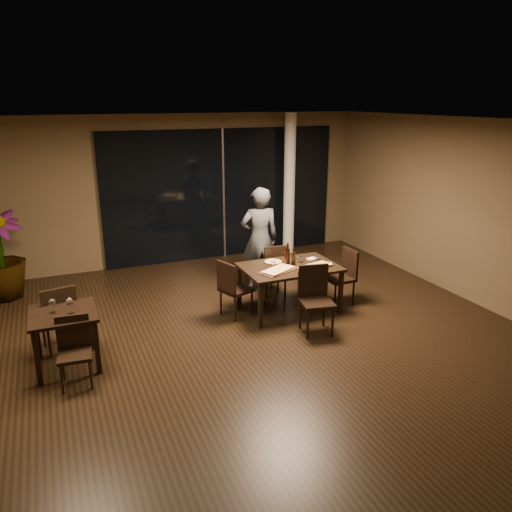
# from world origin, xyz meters

# --- Properties ---
(ground) EXTENTS (8.00, 8.00, 0.00)m
(ground) POSITION_xyz_m (0.00, 0.00, 0.00)
(ground) COLOR black
(ground) RESTS_ON ground
(wall_back) EXTENTS (8.00, 0.10, 3.00)m
(wall_back) POSITION_xyz_m (0.00, 4.05, 1.50)
(wall_back) COLOR #4D3F29
(wall_back) RESTS_ON ground
(wall_front) EXTENTS (8.00, 0.10, 3.00)m
(wall_front) POSITION_xyz_m (0.00, -4.05, 1.50)
(wall_front) COLOR #4D3F29
(wall_front) RESTS_ON ground
(wall_right) EXTENTS (0.10, 8.00, 3.00)m
(wall_right) POSITION_xyz_m (4.05, 0.00, 1.50)
(wall_right) COLOR #4D3F29
(wall_right) RESTS_ON ground
(ceiling) EXTENTS (8.00, 8.00, 0.04)m
(ceiling) POSITION_xyz_m (0.00, 0.00, 3.02)
(ceiling) COLOR white
(ceiling) RESTS_ON wall_back
(window_panel) EXTENTS (5.00, 0.06, 2.70)m
(window_panel) POSITION_xyz_m (1.00, 3.96, 1.35)
(window_panel) COLOR black
(window_panel) RESTS_ON ground
(column) EXTENTS (0.24, 0.24, 3.00)m
(column) POSITION_xyz_m (2.40, 3.65, 1.50)
(column) COLOR silver
(column) RESTS_ON ground
(main_table) EXTENTS (1.50, 1.00, 0.75)m
(main_table) POSITION_xyz_m (1.00, 0.80, 0.68)
(main_table) COLOR black
(main_table) RESTS_ON ground
(side_table) EXTENTS (0.80, 0.80, 0.75)m
(side_table) POSITION_xyz_m (-2.40, 0.30, 0.62)
(side_table) COLOR black
(side_table) RESTS_ON ground
(chair_main_far) EXTENTS (0.46, 0.46, 0.93)m
(chair_main_far) POSITION_xyz_m (1.03, 1.45, 0.52)
(chair_main_far) COLOR black
(chair_main_far) RESTS_ON ground
(chair_main_near) EXTENTS (0.53, 0.53, 0.98)m
(chair_main_near) POSITION_xyz_m (1.02, 0.00, 0.55)
(chair_main_near) COLOR black
(chair_main_near) RESTS_ON ground
(chair_main_left) EXTENTS (0.54, 0.54, 0.92)m
(chair_main_left) POSITION_xyz_m (0.06, 0.90, 0.51)
(chair_main_left) COLOR black
(chair_main_left) RESTS_ON ground
(chair_main_right) EXTENTS (0.43, 0.43, 0.92)m
(chair_main_right) POSITION_xyz_m (1.97, 0.73, 0.52)
(chair_main_right) COLOR black
(chair_main_right) RESTS_ON ground
(chair_side_far) EXTENTS (0.51, 0.51, 0.95)m
(chair_side_far) POSITION_xyz_m (-2.45, 0.74, 0.53)
(chair_side_far) COLOR black
(chair_side_far) RESTS_ON ground
(chair_side_near) EXTENTS (0.42, 0.42, 0.84)m
(chair_side_near) POSITION_xyz_m (-2.32, -0.13, 0.47)
(chair_side_near) COLOR black
(chair_side_near) RESTS_ON ground
(diner) EXTENTS (0.69, 0.52, 1.84)m
(diner) POSITION_xyz_m (0.95, 1.88, 0.92)
(diner) COLOR #2F3235
(diner) RESTS_ON ground
(pizza_board_left) EXTENTS (0.67, 0.51, 0.01)m
(pizza_board_left) POSITION_xyz_m (0.73, 0.64, 0.76)
(pizza_board_left) COLOR #432715
(pizza_board_left) RESTS_ON main_table
(pizza_board_right) EXTENTS (0.63, 0.46, 0.01)m
(pizza_board_right) POSITION_xyz_m (1.36, 0.58, 0.76)
(pizza_board_right) COLOR #452B16
(pizza_board_right) RESTS_ON main_table
(oblong_pizza_left) EXTENTS (0.57, 0.45, 0.02)m
(oblong_pizza_left) POSITION_xyz_m (0.73, 0.64, 0.77)
(oblong_pizza_left) COLOR maroon
(oblong_pizza_left) RESTS_ON pizza_board_left
(oblong_pizza_right) EXTENTS (0.48, 0.28, 0.02)m
(oblong_pizza_right) POSITION_xyz_m (1.36, 0.58, 0.77)
(oblong_pizza_right) COLOR maroon
(oblong_pizza_right) RESTS_ON pizza_board_right
(round_pizza) EXTENTS (0.27, 0.27, 0.01)m
(round_pizza) POSITION_xyz_m (0.83, 1.06, 0.76)
(round_pizza) COLOR #B11D13
(round_pizza) RESTS_ON main_table
(bottle_a) EXTENTS (0.07, 0.07, 0.31)m
(bottle_a) POSITION_xyz_m (0.96, 0.84, 0.90)
(bottle_a) COLOR black
(bottle_a) RESTS_ON main_table
(bottle_b) EXTENTS (0.06, 0.06, 0.29)m
(bottle_b) POSITION_xyz_m (1.08, 0.82, 0.89)
(bottle_b) COLOR black
(bottle_b) RESTS_ON main_table
(bottle_c) EXTENTS (0.08, 0.08, 0.34)m
(bottle_c) POSITION_xyz_m (1.02, 0.93, 0.92)
(bottle_c) COLOR black
(bottle_c) RESTS_ON main_table
(tumbler_left) EXTENTS (0.07, 0.07, 0.08)m
(tumbler_left) POSITION_xyz_m (0.74, 0.85, 0.79)
(tumbler_left) COLOR white
(tumbler_left) RESTS_ON main_table
(tumbler_right) EXTENTS (0.08, 0.08, 0.09)m
(tumbler_right) POSITION_xyz_m (1.25, 0.91, 0.80)
(tumbler_right) COLOR white
(tumbler_right) RESTS_ON main_table
(napkin_near) EXTENTS (0.21, 0.17, 0.01)m
(napkin_near) POSITION_xyz_m (1.59, 0.68, 0.76)
(napkin_near) COLOR white
(napkin_near) RESTS_ON main_table
(napkin_far) EXTENTS (0.20, 0.15, 0.01)m
(napkin_far) POSITION_xyz_m (1.51, 0.98, 0.76)
(napkin_far) COLOR white
(napkin_far) RESTS_ON main_table
(wine_glass_a) EXTENTS (0.08, 0.08, 0.18)m
(wine_glass_a) POSITION_xyz_m (-2.51, 0.33, 0.84)
(wine_glass_a) COLOR white
(wine_glass_a) RESTS_ON side_table
(wine_glass_b) EXTENTS (0.09, 0.09, 0.20)m
(wine_glass_b) POSITION_xyz_m (-2.31, 0.21, 0.85)
(wine_glass_b) COLOR white
(wine_glass_b) RESTS_ON side_table
(side_napkin) EXTENTS (0.19, 0.12, 0.01)m
(side_napkin) POSITION_xyz_m (-2.30, 0.06, 0.76)
(side_napkin) COLOR white
(side_napkin) RESTS_ON side_table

